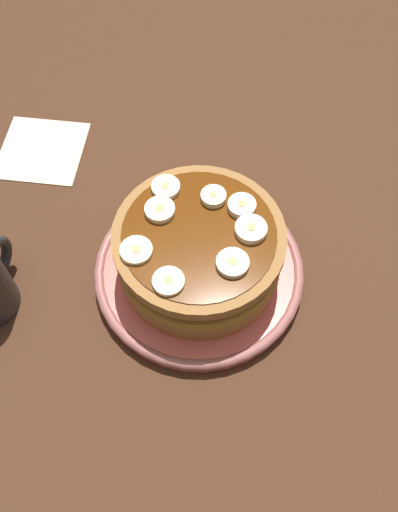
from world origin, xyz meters
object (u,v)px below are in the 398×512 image
Objects in this scene: banana_slice_1 at (233,263)px; napkin at (42,150)px; banana_slice_5 at (215,197)px; banana_slice_2 at (168,281)px; plate at (199,271)px; banana_slice_6 at (242,206)px; banana_slice_7 at (166,188)px; banana_slice_3 at (251,230)px; banana_slice_0 at (160,210)px; pancake_stack at (199,249)px; banana_slice_4 at (136,251)px.

banana_slice_1 is 34.72cm from napkin.
banana_slice_2 is at bearing 174.11° from banana_slice_5.
plate is 9.57cm from banana_slice_5.
banana_slice_7 is (-0.30, 8.46, -0.08)cm from banana_slice_6.
banana_slice_1 is 1.03× the size of banana_slice_2.
banana_slice_3 is 5.47cm from banana_slice_5.
banana_slice_3 is at bearing -85.36° from banana_slice_0.
pancake_stack is 7.75cm from banana_slice_2.
napkin is at bearing 65.41° from banana_slice_0.
banana_slice_2 is at bearing 126.63° from banana_slice_1.
pancake_stack is 6.24cm from banana_slice_0.
banana_slice_4 is 1.22× the size of banana_slice_5.
plate is 7.23× the size of banana_slice_4.
banana_slice_5 reaches higher than napkin.
banana_slice_7 is at bearing 95.13° from banana_slice_5.
banana_slice_2 is (-3.95, 5.31, -0.10)cm from banana_slice_1.
banana_slice_6 reaches higher than pancake_stack.
plate is 9.67cm from banana_slice_1.
pancake_stack is 6.05× the size of banana_slice_7.
banana_slice_3 reaches higher than banana_slice_7.
banana_slice_4 is at bearing 128.23° from plate.
banana_slice_3 is 33.83cm from napkin.
banana_slice_1 is (-2.71, -4.42, 3.98)cm from pancake_stack.
banana_slice_6 is at bearing 34.84° from banana_slice_3.
banana_slice_2 is 11.07cm from banana_slice_5.
banana_slice_5 reaches higher than pancake_stack.
banana_slice_0 reaches higher than pancake_stack.
banana_slice_3 is 1.01× the size of banana_slice_4.
banana_slice_5 is 0.88× the size of banana_slice_7.
banana_slice_0 reaches higher than banana_slice_4.
banana_slice_0 is 5.37cm from banana_slice_4.
banana_slice_3 is 1.11× the size of banana_slice_6.
banana_slice_1 and banana_slice_7 have the same top height.
banana_slice_2 is 11.37cm from banana_slice_7.
banana_slice_4 is (-6.13, 10.21, -0.15)cm from banana_slice_3.
banana_slice_1 reaches higher than pancake_stack.
napkin is (9.05, 31.24, -9.32)cm from banana_slice_3.
banana_slice_5 is 0.25× the size of napkin.
pancake_stack is 7.87cm from banana_slice_4.
plate is at bearing -112.80° from napkin.
banana_slice_5 is at bearing -5.89° from banana_slice_2.
plate is 10.59cm from banana_slice_4.
banana_slice_3 is 1.23× the size of banana_slice_5.
banana_slice_0 is at bearing -170.99° from banana_slice_7.
pancake_stack is 5.64× the size of banana_slice_4.
banana_slice_5 is at bearing 60.66° from banana_slice_3.
plate is 28.53cm from napkin.
banana_slice_6 is 31.63cm from napkin.
banana_slice_0 is at bearing -114.59° from napkin.
banana_slice_7 is (2.98, 0.47, -0.03)cm from banana_slice_0.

